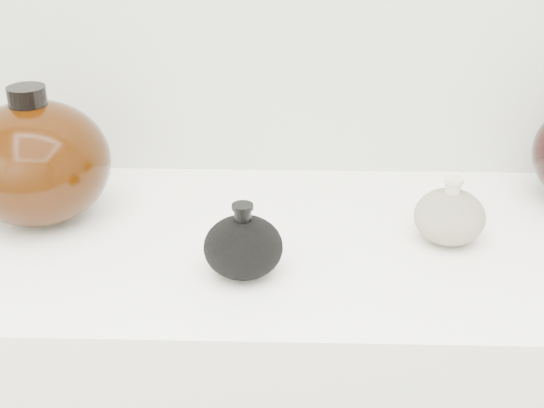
{
  "coord_description": "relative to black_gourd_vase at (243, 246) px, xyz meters",
  "views": [
    {
      "loc": [
        0.01,
        -0.02,
        1.43
      ],
      "look_at": [
        -0.02,
        0.92,
        0.97
      ],
      "focal_mm": 50.0,
      "sensor_mm": 36.0,
      "label": 1
    }
  ],
  "objects": [
    {
      "name": "left_round_pot",
      "position": [
        -0.31,
        0.15,
        0.05
      ],
      "size": [
        0.24,
        0.24,
        0.21
      ],
      "color": "black",
      "rests_on": "display_counter"
    },
    {
      "name": "black_gourd_vase",
      "position": [
        0.0,
        0.0,
        0.0
      ],
      "size": [
        0.12,
        0.12,
        0.1
      ],
      "color": "black",
      "rests_on": "display_counter"
    },
    {
      "name": "room",
      "position": [
        0.06,
        -0.58,
        0.36
      ],
      "size": [
        3.04,
        2.42,
        2.64
      ],
      "color": "slate",
      "rests_on": "ground"
    },
    {
      "name": "cream_gourd_vase",
      "position": [
        0.29,
        0.1,
        -0.0
      ],
      "size": [
        0.1,
        0.1,
        0.1
      ],
      "color": "beige",
      "rests_on": "display_counter"
    }
  ]
}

